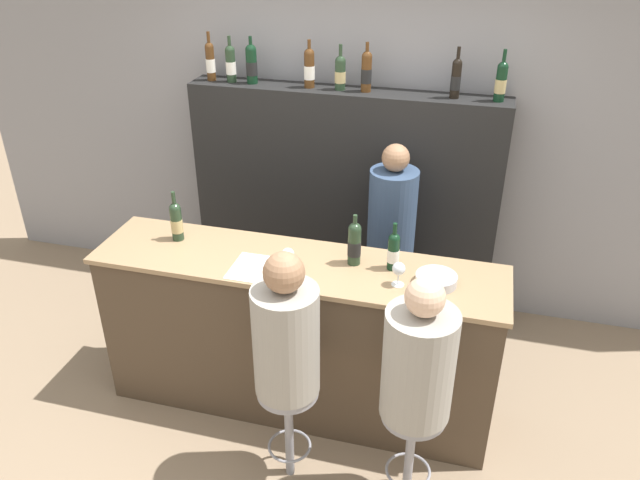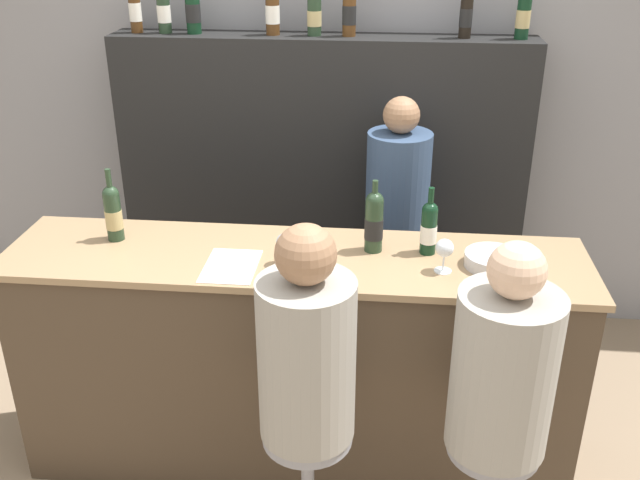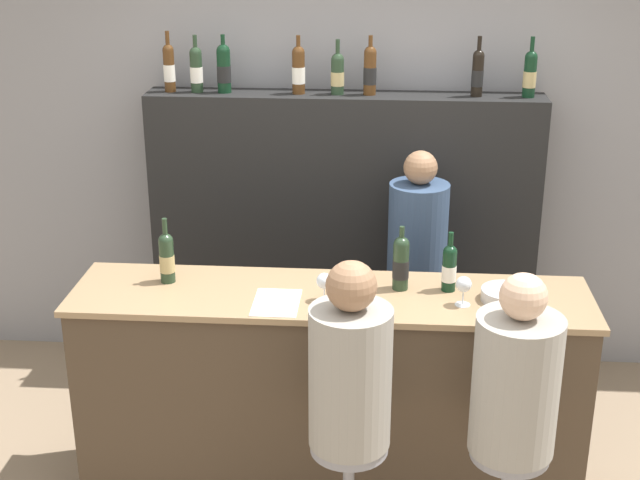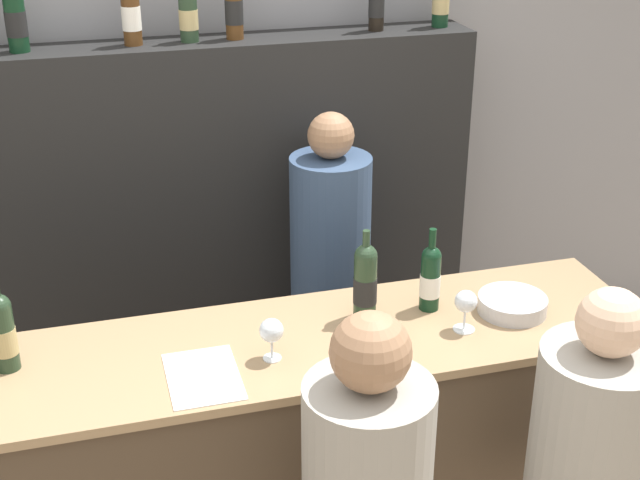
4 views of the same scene
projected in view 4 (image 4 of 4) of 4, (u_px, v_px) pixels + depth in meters
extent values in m
cube|color=gray|center=(199.00, 135.00, 3.97)|extent=(6.40, 0.05, 2.60)
cube|color=#997A56|center=(274.00, 348.00, 2.79)|extent=(2.45, 0.58, 0.03)
cube|color=black|center=(212.00, 240.00, 3.94)|extent=(2.29, 0.28, 1.77)
cylinder|color=#233823|center=(4.00, 338.00, 2.62)|extent=(0.07, 0.07, 0.21)
cylinder|color=tan|center=(4.00, 341.00, 2.62)|extent=(0.07, 0.07, 0.08)
cylinder|color=#233823|center=(365.00, 287.00, 2.89)|extent=(0.08, 0.08, 0.23)
cylinder|color=black|center=(365.00, 290.00, 2.89)|extent=(0.08, 0.08, 0.09)
sphere|color=#233823|center=(366.00, 256.00, 2.84)|extent=(0.08, 0.08, 0.08)
cylinder|color=#233823|center=(366.00, 241.00, 2.82)|extent=(0.02, 0.02, 0.07)
cylinder|color=black|center=(430.00, 283.00, 2.95)|extent=(0.07, 0.07, 0.19)
cylinder|color=white|center=(430.00, 285.00, 2.95)|extent=(0.07, 0.07, 0.08)
sphere|color=black|center=(432.00, 256.00, 2.91)|extent=(0.07, 0.07, 0.07)
cylinder|color=black|center=(432.00, 241.00, 2.89)|extent=(0.02, 0.02, 0.08)
cylinder|color=black|center=(16.00, 21.00, 3.35)|extent=(0.08, 0.08, 0.24)
cylinder|color=black|center=(16.00, 24.00, 3.36)|extent=(0.08, 0.08, 0.09)
cylinder|color=#4C2D14|center=(131.00, 15.00, 3.46)|extent=(0.07, 0.07, 0.23)
cylinder|color=white|center=(131.00, 18.00, 3.46)|extent=(0.08, 0.08, 0.09)
cylinder|color=#233823|center=(188.00, 17.00, 3.52)|extent=(0.07, 0.07, 0.20)
cylinder|color=tan|center=(189.00, 19.00, 3.52)|extent=(0.08, 0.08, 0.08)
cylinder|color=#4C2D14|center=(234.00, 9.00, 3.56)|extent=(0.07, 0.07, 0.24)
cylinder|color=black|center=(234.00, 12.00, 3.56)|extent=(0.07, 0.07, 0.10)
cylinder|color=black|center=(377.00, 3.00, 3.71)|extent=(0.07, 0.07, 0.23)
cylinder|color=black|center=(376.00, 6.00, 3.71)|extent=(0.07, 0.07, 0.09)
cylinder|color=black|center=(441.00, 0.00, 3.78)|extent=(0.07, 0.07, 0.22)
cylinder|color=tan|center=(441.00, 3.00, 3.78)|extent=(0.07, 0.07, 0.09)
cylinder|color=silver|center=(272.00, 358.00, 2.71)|extent=(0.06, 0.06, 0.00)
cylinder|color=silver|center=(272.00, 349.00, 2.69)|extent=(0.01, 0.01, 0.06)
sphere|color=silver|center=(271.00, 330.00, 2.67)|extent=(0.07, 0.07, 0.07)
cylinder|color=silver|center=(464.00, 329.00, 2.86)|extent=(0.07, 0.07, 0.00)
cylinder|color=silver|center=(464.00, 320.00, 2.85)|extent=(0.01, 0.01, 0.07)
sphere|color=silver|center=(466.00, 301.00, 2.82)|extent=(0.07, 0.07, 0.07)
cylinder|color=#B7B7BC|center=(512.00, 304.00, 2.96)|extent=(0.23, 0.23, 0.06)
cube|color=white|center=(203.00, 376.00, 2.62)|extent=(0.21, 0.30, 0.00)
sphere|color=#936B4C|center=(371.00, 352.00, 2.19)|extent=(0.21, 0.21, 0.21)
cylinder|color=gray|center=(592.00, 444.00, 2.53)|extent=(0.36, 0.36, 0.61)
sphere|color=#D8AD8C|center=(612.00, 322.00, 2.36)|extent=(0.19, 0.19, 0.19)
cylinder|color=#334766|center=(330.00, 309.00, 3.79)|extent=(0.33, 0.33, 1.36)
sphere|color=#936B4C|center=(331.00, 135.00, 3.46)|extent=(0.18, 0.18, 0.18)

